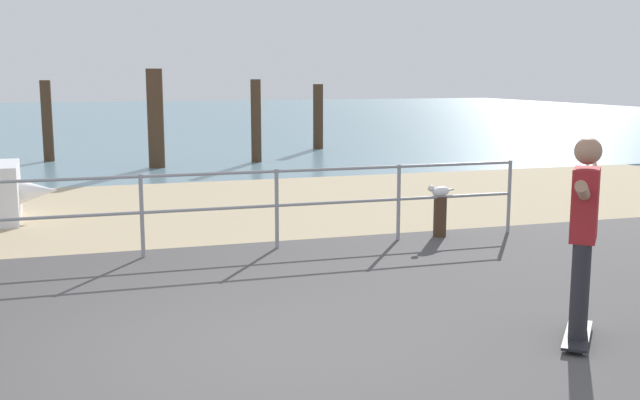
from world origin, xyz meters
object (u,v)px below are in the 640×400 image
at_px(seagull, 440,191).
at_px(skateboarder, 584,225).
at_px(bollard_short, 440,217).
at_px(skateboard, 577,335).

bearing_deg(seagull, skateboarder, -100.01).
bearing_deg(bollard_short, skateboarder, -100.21).
xyz_separation_m(skateboard, seagull, (0.73, 4.12, 0.59)).
distance_m(skateboard, skateboarder, 0.95).
bearing_deg(bollard_short, seagull, -159.38).
bearing_deg(bollard_short, skateboard, -100.21).
height_order(bollard_short, seagull, seagull).
bearing_deg(skateboarder, bollard_short, 79.79).
height_order(skateboarder, seagull, skateboarder).
height_order(skateboard, skateboarder, skateboarder).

